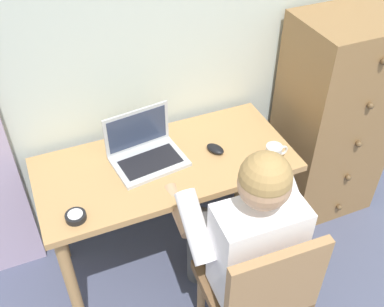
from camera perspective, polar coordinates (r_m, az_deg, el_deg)
The scene contains 9 objects.
wall_back at distance 2.43m, azimuth 5.29°, elevation 16.50°, with size 4.80×0.05×2.50m, color silver.
desk at distance 2.32m, azimuth -3.24°, elevation -3.15°, with size 1.26×0.58×0.75m.
dresser at distance 2.81m, azimuth 17.18°, elevation 3.96°, with size 0.57×0.48×1.28m.
chair at distance 2.07m, azimuth 8.28°, elevation -16.56°, with size 0.43×0.41×0.90m.
person_seated at distance 2.02m, azimuth 6.35°, elevation -9.72°, with size 0.54×0.59×1.22m.
laptop at distance 2.24m, azimuth -5.86°, elevation 0.39°, with size 0.37×0.29×0.24m.
computer_mouse at distance 2.29m, azimuth 2.92°, elevation 0.58°, with size 0.06×0.10×0.03m, color black.
desk_clock at distance 2.03m, azimuth -14.32°, elevation -7.63°, with size 0.09×0.09×0.03m.
coffee_mug at distance 2.25m, azimuth 10.18°, elevation -0.01°, with size 0.12×0.08×0.09m.
Camera 1 is at (-1.05, 0.24, 2.24)m, focal length 42.71 mm.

